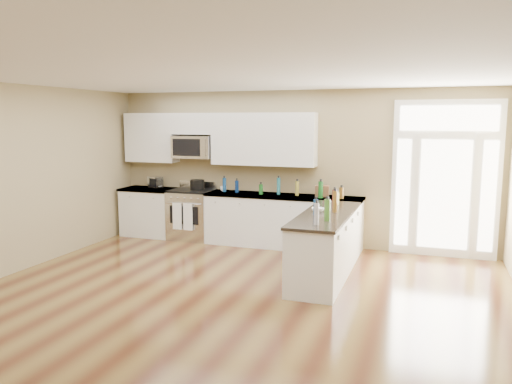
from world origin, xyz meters
TOP-DOWN VIEW (x-y plane):
  - ground at (0.00, 0.00)m, footprint 8.00×8.00m
  - room_shell at (0.00, 0.00)m, footprint 8.00×8.00m
  - back_cabinet_left at (-2.87, 3.69)m, footprint 1.10×0.66m
  - back_cabinet_right at (-0.16, 3.69)m, footprint 2.85×0.66m
  - peninsula_cabinet at (0.93, 2.24)m, footprint 0.69×2.32m
  - upper_cabinet_left at (-2.88, 3.83)m, footprint 1.04×0.33m
  - upper_cabinet_right at (-0.57, 3.83)m, footprint 1.94×0.33m
  - upper_cabinet_short at (-1.95, 3.83)m, footprint 0.82×0.33m
  - microwave at (-1.95, 3.80)m, footprint 0.78×0.41m
  - entry_door at (2.55, 3.95)m, footprint 1.70×0.10m
  - kitchen_range at (-1.96, 3.69)m, footprint 0.80×0.71m
  - stockpot at (-1.86, 3.74)m, footprint 0.30×0.30m
  - toaster_oven at (-2.81, 3.81)m, footprint 0.32×0.29m
  - cardboard_box at (0.54, 3.76)m, footprint 0.26×0.20m
  - bowl_left at (-2.75, 3.82)m, footprint 0.22×0.22m
  - bowl_peninsula at (0.78, 2.31)m, footprint 0.22×0.22m
  - cup_counter at (-1.34, 3.78)m, footprint 0.15×0.15m
  - counter_bottles at (0.41, 2.96)m, footprint 2.42×2.41m

SIDE VIEW (x-z plane):
  - ground at x=0.00m, z-range 0.00..0.00m
  - peninsula_cabinet at x=0.93m, z-range -0.04..0.90m
  - back_cabinet_right at x=-0.16m, z-range -0.03..0.91m
  - back_cabinet_left at x=-2.87m, z-range -0.03..0.91m
  - kitchen_range at x=-1.96m, z-range -0.06..1.02m
  - bowl_left at x=-2.75m, z-range 0.94..0.98m
  - bowl_peninsula at x=0.78m, z-range 0.94..1.00m
  - cup_counter at x=-1.34m, z-range 0.94..1.04m
  - cardboard_box at x=0.54m, z-range 0.94..1.13m
  - toaster_oven at x=-2.81m, z-range 0.94..1.16m
  - stockpot at x=-1.86m, z-range 0.95..1.16m
  - counter_bottles at x=0.41m, z-range 0.91..1.23m
  - entry_door at x=2.55m, z-range 0.00..2.60m
  - room_shell at x=0.00m, z-range -2.29..5.71m
  - microwave at x=-1.95m, z-range 1.55..1.97m
  - upper_cabinet_left at x=-2.88m, z-range 1.45..2.40m
  - upper_cabinet_right at x=-0.57m, z-range 1.45..2.40m
  - upper_cabinet_short at x=-1.95m, z-range 2.00..2.40m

